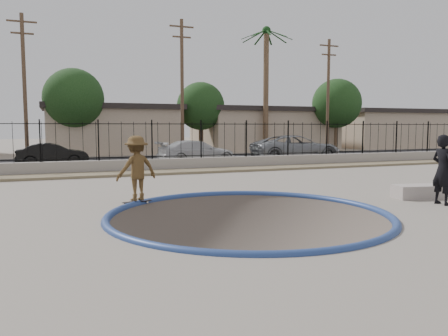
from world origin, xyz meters
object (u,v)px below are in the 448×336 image
concrete_ledge (420,191)px  car_c (197,152)px  skater (137,172)px  videographer (443,170)px  car_b (53,154)px  car_d (296,148)px  skateboard (137,202)px

concrete_ledge → car_c: bearing=101.0°
skater → car_c: 13.04m
videographer → car_b: 19.49m
skater → car_d: (12.18, 11.89, -0.09)m
car_d → car_c: bearing=95.3°
car_b → car_c: 7.95m
car_d → skateboard: bearing=138.8°
skater → car_c: (5.55, 11.80, -0.21)m
skater → car_b: (-2.24, 13.40, -0.26)m
car_b → videographer: bearing=-148.9°
skateboard → car_c: bearing=46.0°
skater → concrete_ledge: size_ratio=1.14×
videographer → concrete_ledge: 1.37m
skateboard → concrete_ledge: 8.53m
car_b → skateboard: bearing=-171.0°
videographer → skater: bearing=67.4°
skater → car_b: 13.59m
car_d → concrete_ledge: bearing=168.9°
skater → car_d: skater is taller
skater → videographer: videographer is taller
car_b → car_d: bearing=-96.5°
skater → skateboard: skater is taller
car_c → car_d: 6.63m
concrete_ledge → car_c: 14.20m
skater → car_c: size_ratio=0.40×
skater → concrete_ledge: skater is taller
car_c → skater: bearing=150.0°
car_b → car_c: bearing=-102.1°
concrete_ledge → car_d: bearing=74.4°
videographer → car_b: (-10.19, 16.61, -0.33)m
skateboard → concrete_ledge: bearing=-33.3°
skateboard → car_d: bearing=25.5°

